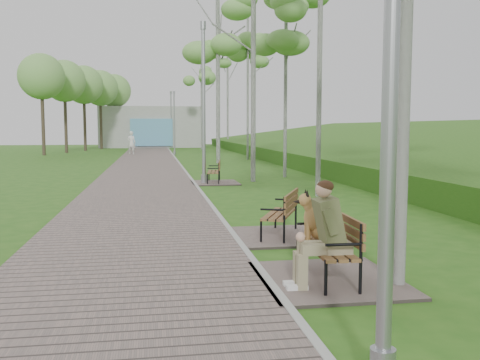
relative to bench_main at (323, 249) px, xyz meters
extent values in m
cube|color=#655752|center=(-2.43, 18.69, -0.41)|extent=(3.50, 67.00, 0.04)
cube|color=#999993|center=(-0.68, 18.69, -0.40)|extent=(0.10, 67.00, 0.05)
cube|color=#427220|center=(11.32, 17.19, -0.43)|extent=(14.00, 70.00, 1.60)
cube|color=#9E9E99|center=(-2.18, 48.19, 1.57)|extent=(10.00, 5.00, 4.00)
cube|color=#5394BA|center=(-2.18, 45.59, 1.07)|extent=(4.00, 0.20, 2.60)
cube|color=#655752|center=(0.09, 0.05, -0.41)|extent=(1.75, 1.94, 0.04)
cube|color=brown|center=(0.04, 0.05, 0.01)|extent=(0.48, 1.47, 0.04)
cube|color=brown|center=(0.28, 0.04, 0.27)|extent=(0.09, 1.45, 0.32)
cube|color=#655752|center=(0.15, 2.80, -0.41)|extent=(1.66, 1.85, 0.04)
cube|color=brown|center=(0.10, 2.80, -0.01)|extent=(0.94, 1.44, 0.04)
cube|color=brown|center=(0.30, 2.71, 0.24)|extent=(0.59, 1.28, 0.30)
cube|color=#655752|center=(0.04, 12.18, -0.41)|extent=(1.61, 1.79, 0.04)
cube|color=brown|center=(-0.01, 12.18, -0.02)|extent=(0.59, 1.39, 0.04)
cube|color=brown|center=(0.20, 12.15, 0.22)|extent=(0.23, 1.33, 0.30)
cylinder|color=gray|center=(-0.41, -2.67, 2.00)|extent=(0.12, 0.12, 4.85)
cylinder|color=gray|center=(-0.35, 12.04, -0.27)|extent=(0.21, 0.21, 0.32)
cylinder|color=gray|center=(-0.35, 12.04, 2.23)|extent=(0.13, 0.13, 5.32)
cylinder|color=gray|center=(-0.35, 12.04, 4.94)|extent=(0.19, 0.19, 0.27)
cylinder|color=gray|center=(-0.53, 32.53, -0.29)|extent=(0.18, 0.18, 0.26)
cylinder|color=gray|center=(-0.53, 32.53, 1.77)|extent=(0.11, 0.11, 4.39)
cylinder|color=gray|center=(-0.53, 32.53, 4.01)|extent=(0.16, 0.16, 0.22)
cylinder|color=gray|center=(-0.30, 45.70, -0.27)|extent=(0.21, 0.21, 0.31)
cylinder|color=gray|center=(-0.30, 45.70, 2.20)|extent=(0.13, 0.13, 5.24)
cylinder|color=gray|center=(-0.30, 45.70, 4.87)|extent=(0.19, 0.19, 0.26)
imported|color=silver|center=(-3.60, 33.07, 0.43)|extent=(0.72, 0.59, 1.70)
cylinder|color=silver|center=(2.52, 8.21, 3.84)|extent=(0.18, 0.18, 8.53)
cylinder|color=silver|center=(3.03, 14.08, 3.25)|extent=(0.16, 0.16, 7.34)
ellipsoid|color=#78B155|center=(3.03, 14.08, 5.60)|extent=(2.28, 2.28, 3.23)
cylinder|color=silver|center=(1.48, 12.59, 3.57)|extent=(0.16, 0.16, 7.99)
cylinder|color=silver|center=(3.65, 25.91, 3.84)|extent=(0.16, 0.16, 8.54)
ellipsoid|color=#78B155|center=(3.65, 25.91, 6.58)|extent=(2.28, 2.28, 3.76)
cylinder|color=silver|center=(1.45, 22.73, 4.08)|extent=(0.20, 0.20, 9.01)
ellipsoid|color=#78B155|center=(1.45, 22.73, 6.96)|extent=(2.83, 2.83, 3.96)
cylinder|color=silver|center=(2.19, 40.69, 3.57)|extent=(0.15, 0.15, 8.00)
ellipsoid|color=#78B155|center=(2.19, 40.69, 6.13)|extent=(2.24, 2.24, 3.52)
cylinder|color=silver|center=(5.15, 45.43, 4.73)|extent=(0.20, 0.20, 10.30)
ellipsoid|color=#78B155|center=(5.15, 45.43, 8.02)|extent=(2.91, 2.91, 4.53)
camera|label=1|loc=(-2.09, -6.30, 1.51)|focal=40.00mm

